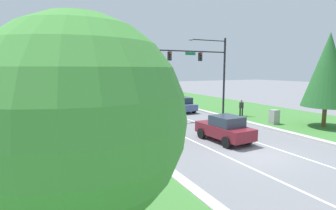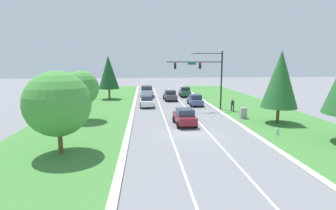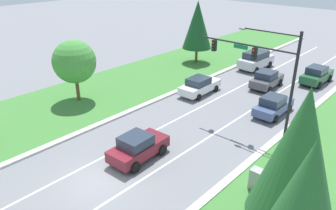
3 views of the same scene
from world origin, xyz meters
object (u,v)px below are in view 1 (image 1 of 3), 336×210
(traffic_signal_mast, at_px, (207,64))
(forest_sedan, at_px, (149,96))
(slate_blue_sedan, at_px, (182,105))
(graphite_sedan, at_px, (138,101))
(conifer_mid_left_tree, at_px, (45,70))
(burgundy_sedan, at_px, (225,129))
(oak_near_left_tree, at_px, (38,89))
(silver_suv, at_px, (99,97))
(oak_far_left_tree, at_px, (81,121))
(conifer_far_right_tree, at_px, (328,70))
(white_sedan, at_px, (120,109))
(utility_cabinet, at_px, (274,117))
(pedestrian, at_px, (241,107))

(traffic_signal_mast, bearing_deg, forest_sedan, 92.69)
(slate_blue_sedan, xyz_separation_m, graphite_sedan, (-3.27, 5.29, 0.06))
(slate_blue_sedan, height_order, conifer_mid_left_tree, conifer_mid_left_tree)
(burgundy_sedan, xyz_separation_m, oak_near_left_tree, (-10.94, 2.85, 2.79))
(silver_suv, relative_size, oak_near_left_tree, 0.90)
(graphite_sedan, xyz_separation_m, oak_near_left_tree, (-11.13, -14.43, 2.80))
(forest_sedan, bearing_deg, burgundy_sedan, -97.18)
(graphite_sedan, distance_m, oak_far_left_tree, 27.21)
(slate_blue_sedan, bearing_deg, conifer_far_right_tree, -62.43)
(burgundy_sedan, distance_m, slate_blue_sedan, 12.48)
(traffic_signal_mast, xyz_separation_m, white_sedan, (-7.89, 3.50, -4.42))
(white_sedan, distance_m, utility_cabinet, 14.34)
(oak_far_left_tree, bearing_deg, oak_near_left_tree, 94.48)
(utility_cabinet, bearing_deg, burgundy_sedan, -162.13)
(traffic_signal_mast, distance_m, graphite_sedan, 10.91)
(traffic_signal_mast, distance_m, white_sedan, 9.69)
(slate_blue_sedan, height_order, pedestrian, pedestrian)
(pedestrian, distance_m, conifer_far_right_tree, 8.33)
(utility_cabinet, distance_m, pedestrian, 4.39)
(white_sedan, height_order, oak_near_left_tree, oak_near_left_tree)
(graphite_sedan, bearing_deg, slate_blue_sedan, -60.69)
(pedestrian, relative_size, conifer_mid_left_tree, 0.23)
(slate_blue_sedan, relative_size, silver_suv, 0.85)
(burgundy_sedan, height_order, conifer_mid_left_tree, conifer_mid_left_tree)
(oak_far_left_tree, bearing_deg, utility_cabinet, 30.21)
(silver_suv, bearing_deg, graphite_sedan, -49.62)
(conifer_far_right_tree, bearing_deg, burgundy_sedan, 178.27)
(silver_suv, distance_m, utility_cabinet, 22.61)
(utility_cabinet, xyz_separation_m, conifer_far_right_tree, (2.76, -2.61, 4.06))
(forest_sedan, bearing_deg, oak_far_left_tree, -112.83)
(pedestrian, xyz_separation_m, oak_near_left_tree, (-18.34, -3.83, 2.73))
(traffic_signal_mast, xyz_separation_m, burgundy_sedan, (-4.09, -8.07, -4.36))
(burgundy_sedan, relative_size, pedestrian, 2.48)
(silver_suv, xyz_separation_m, forest_sedan, (7.07, -0.29, -0.15))
(white_sedan, relative_size, oak_far_left_tree, 0.78)
(traffic_signal_mast, distance_m, conifer_mid_left_tree, 18.11)
(silver_suv, xyz_separation_m, utility_cabinet, (10.79, -19.86, -0.41))
(oak_near_left_tree, bearing_deg, oak_far_left_tree, -85.52)
(utility_cabinet, bearing_deg, conifer_far_right_tree, -43.39)
(silver_suv, bearing_deg, forest_sedan, 0.03)
(white_sedan, height_order, conifer_far_right_tree, conifer_far_right_tree)
(silver_suv, xyz_separation_m, conifer_far_right_tree, (13.54, -22.47, 3.65))
(traffic_signal_mast, xyz_separation_m, oak_far_left_tree, (-14.20, -15.81, -1.57))
(silver_suv, bearing_deg, oak_near_left_tree, -108.37)
(utility_cabinet, relative_size, oak_near_left_tree, 0.24)
(traffic_signal_mast, relative_size, graphite_sedan, 1.86)
(white_sedan, relative_size, pedestrian, 2.76)
(burgundy_sedan, distance_m, conifer_mid_left_tree, 22.09)
(utility_cabinet, height_order, oak_near_left_tree, oak_near_left_tree)
(forest_sedan, distance_m, white_sedan, 12.61)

